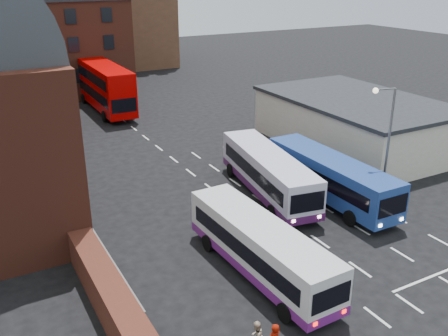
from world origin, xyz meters
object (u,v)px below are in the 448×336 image
bus_blue (330,176)px  bus_white_inbound (268,171)px  bus_white_outbound (260,245)px  street_lamp (386,136)px  bus_red_double (105,87)px

bus_blue → bus_white_inbound: bearing=-39.9°
bus_white_outbound → street_lamp: bearing=13.5°
bus_white_outbound → bus_blue: size_ratio=0.95×
bus_white_inbound → bus_white_outbound: bearing=63.4°
bus_white_inbound → street_lamp: 7.78m
bus_blue → bus_white_outbound: bearing=30.6°
bus_white_outbound → street_lamp: 11.85m
bus_blue → bus_red_double: bearing=-77.4°
bus_red_double → street_lamp: 32.32m
bus_white_outbound → bus_blue: bus_blue is taller
bus_red_double → street_lamp: (8.70, -31.06, 2.05)m
bus_white_outbound → bus_red_double: 34.18m
bus_blue → street_lamp: (2.34, -2.07, 2.95)m
bus_blue → street_lamp: bearing=138.6°
bus_white_outbound → bus_red_double: (2.35, 34.09, 1.00)m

